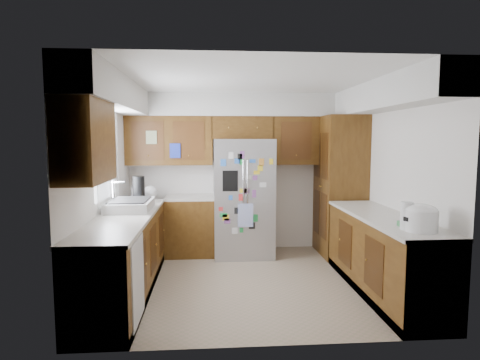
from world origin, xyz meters
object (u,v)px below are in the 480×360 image
Objects in this scene: rice_cooker at (421,217)px; paper_towel at (407,216)px; pantry at (340,186)px; fridge at (243,198)px.

rice_cooker is 1.15× the size of paper_towel.
fridge is at bearing 177.94° from pantry.
paper_towel is at bearing -92.44° from pantry.
fridge is 5.81× the size of rice_cooker.
fridge is (-1.50, 0.05, -0.17)m from pantry.
rice_cooker is at bearing -90.01° from pantry.
pantry is 6.94× the size of rice_cooker.
rice_cooker is (1.50, -2.48, 0.16)m from fridge.
rice_cooker is at bearing -42.13° from paper_towel.
paper_towel is (-0.10, -2.34, -0.02)m from pantry.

